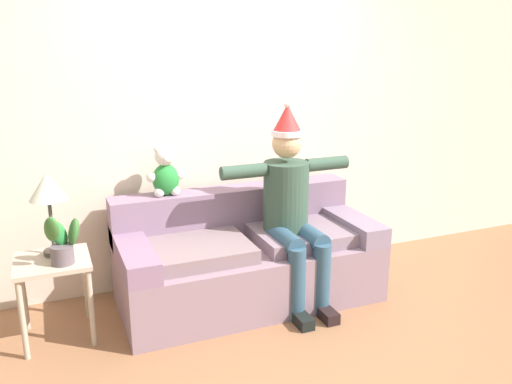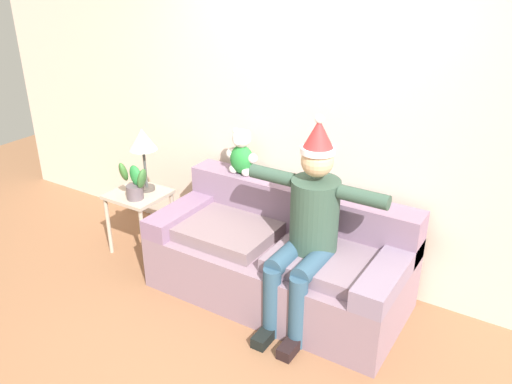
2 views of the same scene
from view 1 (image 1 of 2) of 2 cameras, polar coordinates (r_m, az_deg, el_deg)
ground_plane at (r=3.38m, az=5.64°, el=-18.43°), size 10.00×10.00×0.00m
back_wall at (r=4.26m, az=-3.75°, el=8.36°), size 7.00×0.10×2.70m
couch at (r=4.05m, az=-1.05°, el=-7.13°), size 1.93×0.89×0.81m
person_seated at (r=3.87m, az=3.88°, el=-1.24°), size 1.02×0.77×1.52m
teddy_bear at (r=3.95m, az=-9.81°, el=2.04°), size 0.29×0.17×0.38m
side_table at (r=3.69m, az=-21.18°, el=-8.29°), size 0.47×0.45×0.56m
table_lamp at (r=3.60m, az=-21.72°, el=0.16°), size 0.24×0.24×0.55m
potted_plant at (r=3.51m, az=-20.39°, el=-5.05°), size 0.25×0.23×0.36m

